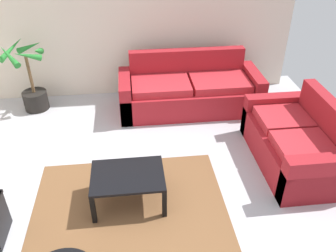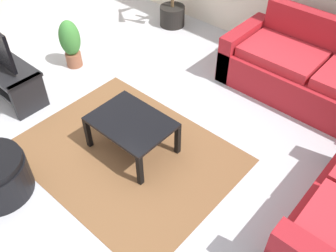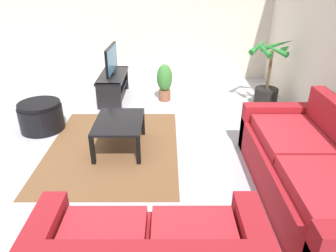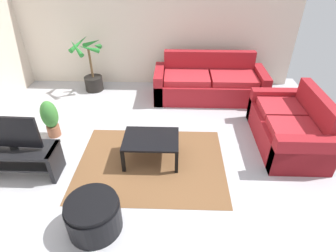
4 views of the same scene
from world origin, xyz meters
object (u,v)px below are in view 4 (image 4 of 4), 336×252
at_px(tv_stand, 18,157).
at_px(couch_loveseat, 289,128).
at_px(tv, 8,132).
at_px(potted_palm, 91,72).
at_px(couch_main, 209,84).
at_px(potted_plant_small, 50,118).
at_px(coffee_table, 151,141).
at_px(ottoman, 94,215).

bearing_deg(tv_stand, couch_loveseat, 11.98).
relative_size(tv, potted_palm, 0.73).
distance_m(tv_stand, potted_palm, 2.72).
relative_size(couch_main, tv_stand, 2.07).
xyz_separation_m(tv_stand, potted_plant_small, (0.10, 0.94, 0.06)).
xyz_separation_m(couch_main, potted_palm, (-2.55, 0.27, 0.13)).
bearing_deg(tv, couch_loveseat, 11.94).
height_order(coffee_table, ottoman, ottoman).
xyz_separation_m(tv, potted_palm, (0.34, 2.70, -0.29)).
xyz_separation_m(tv_stand, potted_palm, (0.34, 2.70, 0.13)).
bearing_deg(couch_loveseat, potted_plant_small, 178.81).
relative_size(couch_main, tv, 2.72).
distance_m(tv, coffee_table, 1.91).
bearing_deg(tv, potted_palm, 82.85).
height_order(coffee_table, potted_palm, potted_palm).
relative_size(potted_plant_small, ottoman, 1.06).
bearing_deg(tv_stand, potted_plant_small, 83.83).
bearing_deg(tv, couch_main, 40.09).
bearing_deg(coffee_table, tv_stand, -168.82).
bearing_deg(potted_palm, couch_main, -5.95).
bearing_deg(potted_plant_small, potted_palm, 82.34).
relative_size(tv_stand, tv, 1.32).
xyz_separation_m(couch_loveseat, potted_plant_small, (-3.93, 0.08, 0.06)).
distance_m(couch_main, couch_loveseat, 1.95).
distance_m(potted_palm, potted_plant_small, 1.78).
distance_m(tv_stand, coffee_table, 1.87).
xyz_separation_m(couch_loveseat, ottoman, (-2.75, -1.72, -0.09)).
height_order(tv, ottoman, tv).
relative_size(tv_stand, potted_palm, 0.96).
bearing_deg(couch_loveseat, couch_main, 125.88).
xyz_separation_m(tv, coffee_table, (1.84, 0.36, -0.38)).
distance_m(tv, potted_plant_small, 1.01).
bearing_deg(couch_main, potted_palm, 174.05).
bearing_deg(couch_loveseat, tv_stand, -168.02).
height_order(couch_main, ottoman, couch_main).
height_order(coffee_table, potted_plant_small, potted_plant_small).
bearing_deg(potted_palm, tv_stand, -97.14).
relative_size(tv_stand, coffee_table, 1.35).
xyz_separation_m(coffee_table, potted_palm, (-1.50, 2.34, 0.08)).
height_order(tv_stand, ottoman, tv_stand).
bearing_deg(potted_palm, tv, -97.15).
relative_size(couch_main, coffee_table, 2.79).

